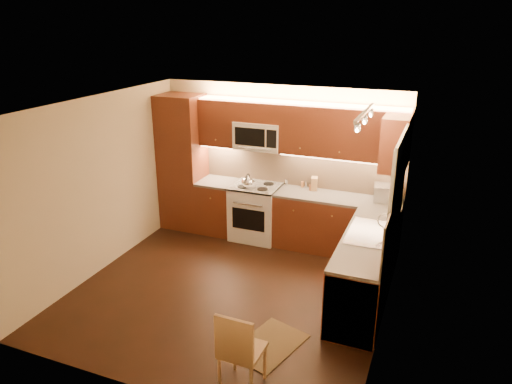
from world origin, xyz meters
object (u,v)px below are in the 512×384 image
at_px(sink, 370,228).
at_px(kettle, 247,181).
at_px(stove, 256,212).
at_px(soap_bottle, 396,208).
at_px(knife_block, 314,183).
at_px(dining_chair, 242,348).
at_px(microwave, 259,135).
at_px(toaster_oven, 388,193).

distance_m(sink, kettle, 2.31).
height_order(stove, sink, sink).
relative_size(kettle, soap_bottle, 1.33).
distance_m(stove, kettle, 0.60).
relative_size(knife_block, dining_chair, 0.23).
distance_m(kettle, knife_block, 1.06).
distance_m(kettle, dining_chair, 3.40).
bearing_deg(kettle, microwave, 73.65).
xyz_separation_m(stove, microwave, (0.00, 0.14, 1.26)).
distance_m(stove, dining_chair, 3.45).
xyz_separation_m(knife_block, dining_chair, (0.24, -3.46, -0.56)).
xyz_separation_m(sink, soap_bottle, (0.24, 0.78, 0.01)).
height_order(microwave, toaster_oven, microwave).
relative_size(toaster_oven, dining_chair, 0.45).
relative_size(microwave, knife_block, 3.68).
bearing_deg(kettle, soap_bottle, -3.74).
height_order(microwave, kettle, microwave).
distance_m(sink, soap_bottle, 0.81).
height_order(sink, kettle, kettle).
bearing_deg(soap_bottle, toaster_oven, 133.63).
bearing_deg(knife_block, toaster_oven, -16.38).
xyz_separation_m(toaster_oven, dining_chair, (-0.91, -3.38, -0.58)).
distance_m(soap_bottle, dining_chair, 3.15).
height_order(kettle, dining_chair, kettle).
distance_m(sink, dining_chair, 2.35).
distance_m(microwave, soap_bottle, 2.41).
xyz_separation_m(toaster_oven, knife_block, (-1.15, 0.08, -0.02)).
relative_size(microwave, sink, 0.88).
bearing_deg(stove, sink, -29.36).
height_order(microwave, dining_chair, microwave).
bearing_deg(sink, knife_block, 129.16).
bearing_deg(kettle, dining_chair, -66.91).
xyz_separation_m(stove, soap_bottle, (2.24, -0.35, 0.53)).
height_order(soap_bottle, dining_chair, soap_bottle).
bearing_deg(toaster_oven, stove, 175.08).
bearing_deg(knife_block, kettle, -173.21).
bearing_deg(soap_bottle, sink, -84.21).
xyz_separation_m(microwave, sink, (2.00, -1.26, -0.74)).
height_order(microwave, knife_block, microwave).
relative_size(sink, toaster_oven, 2.12).
distance_m(microwave, dining_chair, 3.80).
bearing_deg(dining_chair, microwave, 110.42).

